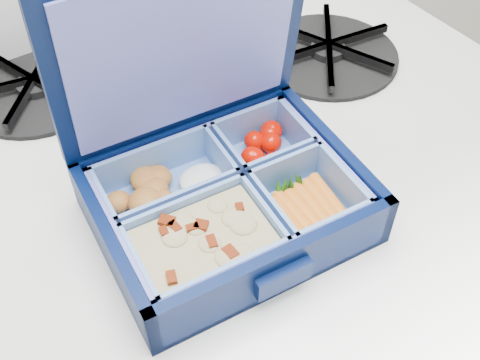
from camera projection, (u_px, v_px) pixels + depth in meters
stove at (248, 339)px, 0.95m from camera, size 0.61×0.61×0.91m
bento_box at (228, 202)px, 0.51m from camera, size 0.24×0.19×0.05m
burner_grate at (328, 48)px, 0.69m from camera, size 0.18×0.18×0.02m
burner_grate_rear at (35, 86)px, 0.65m from camera, size 0.18×0.18×0.02m
fork at (167, 115)px, 0.62m from camera, size 0.05×0.17×0.01m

